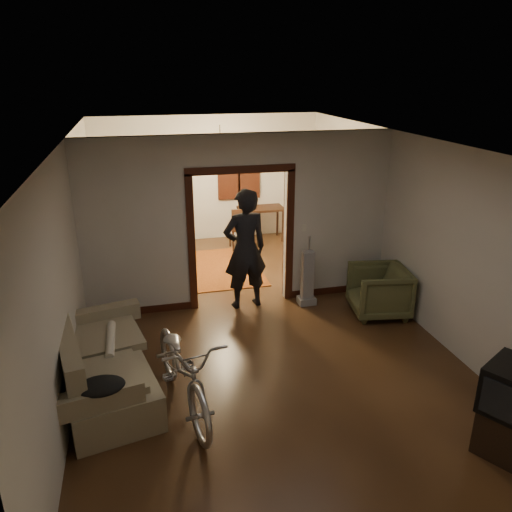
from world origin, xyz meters
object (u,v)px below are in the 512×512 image
object	(u,v)px
locker	(147,207)
desk	(261,224)
person	(245,249)
bicycle	(183,368)
sofa	(102,356)
armchair	(379,291)

from	to	relation	value
locker	desk	bearing A→B (deg)	12.31
locker	person	bearing A→B (deg)	-52.99
bicycle	locker	bearing A→B (deg)	81.43
sofa	bicycle	world-z (taller)	bicycle
sofa	bicycle	size ratio (longest dim) A/B	1.07
bicycle	person	size ratio (longest dim) A/B	0.99
sofa	locker	world-z (taller)	locker
bicycle	armchair	xyz separation A→B (m)	(3.26, 1.65, -0.12)
person	locker	bearing A→B (deg)	-75.32
armchair	bicycle	bearing A→B (deg)	-54.28
armchair	person	world-z (taller)	person
sofa	person	bearing A→B (deg)	28.99
person	armchair	bearing A→B (deg)	149.70
armchair	locker	bearing A→B (deg)	-131.47
sofa	desk	world-z (taller)	sofa
sofa	locker	size ratio (longest dim) A/B	1.14
sofa	person	distance (m)	2.95
sofa	person	xyz separation A→B (m)	(2.19, 1.92, 0.51)
bicycle	locker	distance (m)	5.80
person	desk	world-z (taller)	person
desk	locker	bearing A→B (deg)	169.92
bicycle	person	xyz separation A→B (m)	(1.27, 2.45, 0.48)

